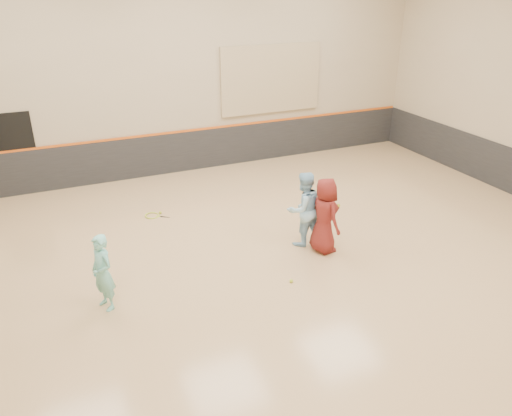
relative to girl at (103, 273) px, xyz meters
name	(u,v)px	position (x,y,z in m)	size (l,w,h in m)	color
room	(271,230)	(3.19, 0.06, 0.11)	(15.04, 12.04, 6.22)	tan
wainscot_back	(184,152)	(3.19, 6.03, -0.10)	(14.90, 0.04, 1.20)	#232326
accent_stripe	(183,131)	(3.19, 6.02, 0.52)	(14.90, 0.03, 0.06)	#D85914
acoustic_panel	(271,79)	(5.99, 6.01, 1.80)	(3.20, 0.08, 2.00)	tan
doorway	(14,155)	(-1.31, 6.04, 0.40)	(1.10, 0.05, 2.20)	black
girl	(103,273)	(0.00, 0.00, 0.00)	(0.51, 0.33, 1.40)	#7CD7CF
instructor	(303,209)	(4.24, 0.67, 0.12)	(0.80, 0.62, 1.64)	#9CD1F1
young_man	(325,216)	(4.49, 0.22, 0.11)	(0.79, 0.52, 1.62)	maroon
held_racket	(323,218)	(4.62, 0.49, -0.09)	(0.40, 0.40, 0.55)	#C7D72F
spare_racket	(152,214)	(1.55, 3.32, -0.66)	(0.77, 0.77, 0.09)	#B6D42E
ball_under_racket	(291,281)	(3.31, -0.62, -0.67)	(0.07, 0.07, 0.07)	#BEDB33
ball_in_hand	(339,205)	(4.70, 0.06, 0.37)	(0.07, 0.07, 0.07)	gold
ball_beside_spare	(160,213)	(1.77, 3.36, -0.67)	(0.07, 0.07, 0.07)	gold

